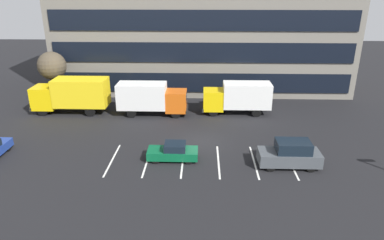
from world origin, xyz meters
The scene contains 9 objects.
ground_plane centered at (0.00, 0.00, 0.00)m, with size 120.00×120.00×0.00m, color black.
office_building centered at (0.00, 17.95, 9.00)m, with size 36.46×11.15×18.00m.
lot_markings centered at (0.00, -3.67, 0.00)m, with size 14.14×5.40×0.01m.
box_truck_orange centered at (-5.31, 6.70, 1.91)m, with size 7.33×2.43×3.40m.
box_truck_yellow centered at (3.87, 7.35, 1.88)m, with size 7.21×2.39×3.34m.
box_truck_yellow_all centered at (-13.80, 7.07, 2.10)m, with size 8.06×2.67×3.74m.
suv_charcoal centered at (6.76, -4.24, 1.00)m, with size 4.60×1.95×2.08m.
sedan_forest centered at (-2.16, -3.46, 0.67)m, with size 3.95×1.65×1.41m.
bare_tree centered at (-17.00, 10.38, 4.35)m, with size 3.18×3.18×5.95m.
Camera 1 is at (0.08, -27.86, 12.94)m, focal length 32.45 mm.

